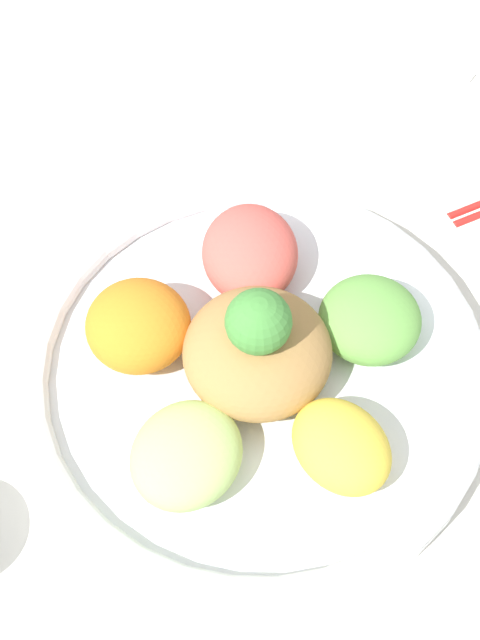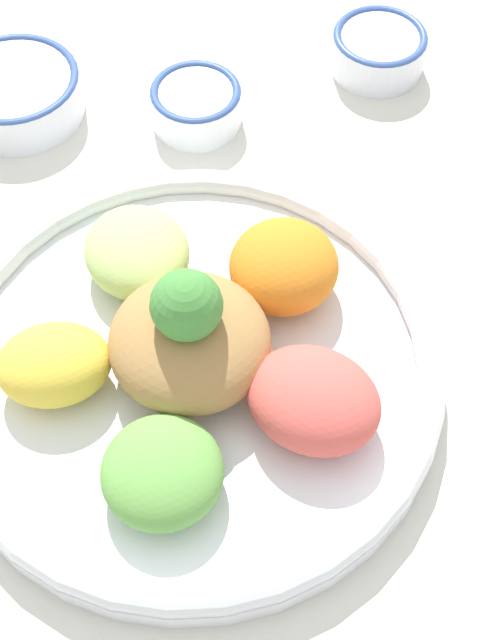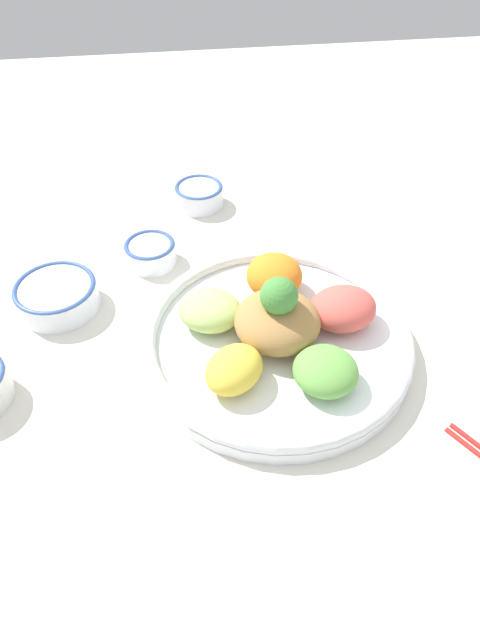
# 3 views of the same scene
# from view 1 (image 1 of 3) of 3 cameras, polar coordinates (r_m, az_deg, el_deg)

# --- Properties ---
(ground_plane) EXTENTS (2.40, 2.40, 0.00)m
(ground_plane) POSITION_cam_1_polar(r_m,az_deg,el_deg) (0.70, 1.34, -6.82)
(ground_plane) COLOR silver
(salad_platter) EXTENTS (0.36, 0.36, 0.12)m
(salad_platter) POSITION_cam_1_polar(r_m,az_deg,el_deg) (0.69, 0.96, -2.88)
(salad_platter) COLOR white
(salad_platter) RESTS_ON ground_plane
(serving_spoon_main) EXTENTS (0.13, 0.09, 0.01)m
(serving_spoon_main) POSITION_cam_1_polar(r_m,az_deg,el_deg) (0.97, 10.02, 17.25)
(serving_spoon_main) COLOR white
(serving_spoon_main) RESTS_ON ground_plane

